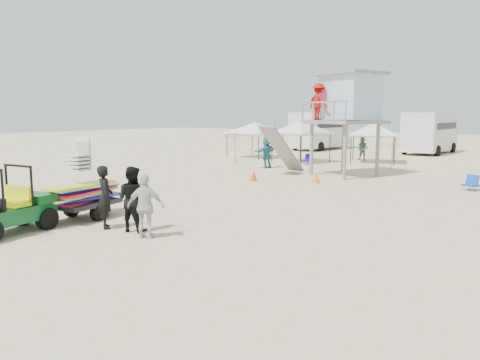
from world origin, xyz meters
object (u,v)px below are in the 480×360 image
Objects in this scene: lifeguard_tower at (345,101)px; man_left at (105,197)px; utility_cart at (4,203)px; surf_trailer at (83,190)px.

man_left is at bearing -89.67° from lifeguard_tower.
utility_cart is at bearing 82.91° from man_left.
man_left is at bearing 53.21° from utility_cart.
surf_trailer is (0.00, 2.33, 0.05)m from utility_cart.
utility_cart is 2.33m from surf_trailer.
surf_trailer is 14.55m from lifeguard_tower.
utility_cart is at bearing -90.09° from surf_trailer.
surf_trailer is 0.50× the size of lifeguard_tower.
utility_cart is at bearing -94.97° from lifeguard_tower.
lifeguard_tower reaches higher than surf_trailer.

